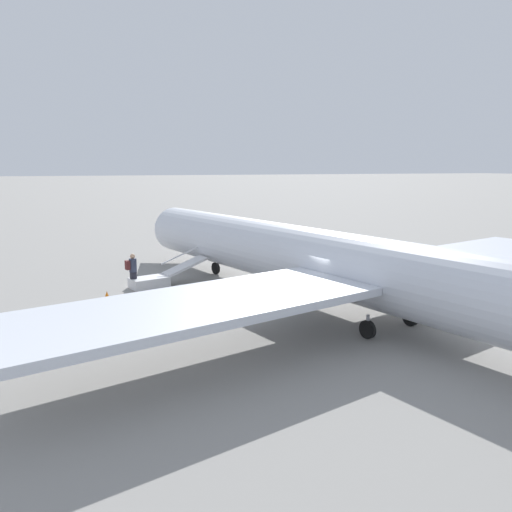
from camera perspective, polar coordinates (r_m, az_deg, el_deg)
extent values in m
plane|color=gray|center=(20.69, 8.87, -6.49)|extent=(600.00, 600.00, 0.00)
cylinder|color=silver|center=(20.20, 9.03, -0.94)|extent=(28.07, 10.27, 2.63)
cone|color=silver|center=(33.05, -10.47, 3.36)|extent=(3.49, 3.27, 2.58)
cube|color=silver|center=(14.85, -7.41, -5.77)|extent=(7.30, 12.64, 0.26)
cube|color=silver|center=(25.08, 23.28, 0.07)|extent=(7.30, 12.64, 0.26)
cylinder|color=black|center=(27.72, -4.63, -1.40)|extent=(0.67, 0.33, 0.65)
cylinder|color=gray|center=(27.64, -4.64, -0.53)|extent=(0.12, 0.12, 0.20)
cylinder|color=black|center=(17.91, 12.62, -8.19)|extent=(0.67, 0.33, 0.65)
cylinder|color=gray|center=(17.78, 12.68, -6.88)|extent=(0.12, 0.12, 0.20)
cylinder|color=black|center=(19.68, 17.25, -6.72)|extent=(0.67, 0.33, 0.65)
cylinder|color=gray|center=(19.56, 17.32, -5.53)|extent=(0.12, 0.12, 0.20)
cube|color=silver|center=(25.20, -12.11, -2.96)|extent=(1.55, 2.03, 0.50)
cube|color=silver|center=(25.92, -8.11, -1.13)|extent=(1.47, 2.40, 0.80)
cube|color=silver|center=(26.22, -8.60, 0.10)|extent=(0.66, 2.15, 0.74)
cube|color=#23232D|center=(25.02, -13.82, -2.71)|extent=(0.27, 0.32, 0.85)
cylinder|color=#33384C|center=(24.87, -13.89, -1.03)|extent=(0.36, 0.36, 0.65)
sphere|color=tan|center=(24.79, -13.93, -0.02)|extent=(0.24, 0.24, 0.24)
cube|color=#592323|center=(24.77, -14.47, -1.03)|extent=(0.32, 0.25, 0.44)
cube|color=black|center=(22.33, -16.60, -5.50)|extent=(0.61, 0.61, 0.03)
cone|color=orange|center=(22.25, -16.65, -4.71)|extent=(0.47, 0.47, 0.67)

